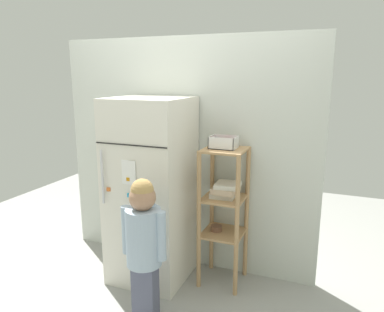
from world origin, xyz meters
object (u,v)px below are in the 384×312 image
(pantry_shelf_unit, at_px, (224,202))
(fruit_bin, at_px, (223,143))
(child_standing, at_px, (144,237))
(refrigerator, at_px, (151,190))

(pantry_shelf_unit, distance_m, fruit_bin, 0.49)
(child_standing, relative_size, pantry_shelf_unit, 0.91)
(child_standing, bearing_deg, fruit_bin, 63.34)
(refrigerator, height_order, child_standing, refrigerator)
(pantry_shelf_unit, bearing_deg, refrigerator, -167.90)
(refrigerator, relative_size, pantry_shelf_unit, 1.34)
(child_standing, height_order, pantry_shelf_unit, pantry_shelf_unit)
(pantry_shelf_unit, xyz_separation_m, fruit_bin, (-0.02, 0.01, 0.49))
(pantry_shelf_unit, bearing_deg, fruit_bin, 146.59)
(child_standing, height_order, fruit_bin, fruit_bin)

